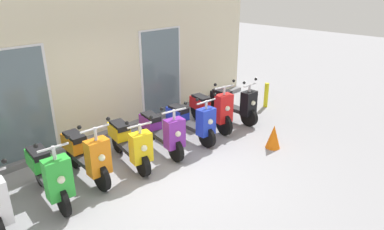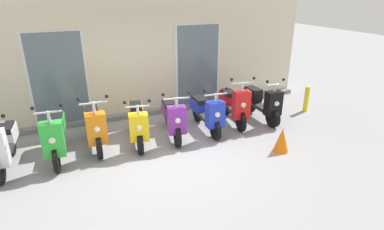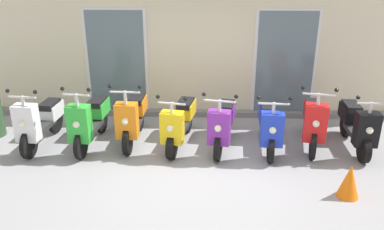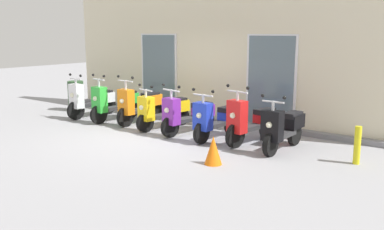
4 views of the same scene
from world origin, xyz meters
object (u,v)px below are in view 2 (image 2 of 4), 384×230
Objects in this scene: scooter_orange at (95,125)px; scooter_red at (234,104)px; scooter_black at (262,102)px; traffic_cone at (282,140)px; scooter_green at (56,135)px; scooter_white at (2,145)px; scooter_yellow at (138,122)px; scooter_blue at (206,112)px; scooter_purple at (173,117)px; curb_bollard at (306,99)px.

scooter_red is at bearing -1.02° from scooter_orange.
traffic_cone is (-0.62, -1.58, -0.21)m from scooter_black.
scooter_green is 0.78m from scooter_orange.
scooter_white is at bearing -178.66° from scooter_green.
scooter_yellow is 1.62m from scooter_blue.
traffic_cone is at bearing -111.35° from scooter_black.
scooter_white is at bearing -173.57° from scooter_orange.
scooter_white is at bearing -178.85° from scooter_purple.
scooter_orange reaches higher than curb_bollard.
scooter_orange is 1.02× the size of scooter_black.
scooter_yellow is at bearing -179.51° from scooter_red.
scooter_black is 1.46m from curb_bollard.
scooter_red is (1.64, 0.06, 0.04)m from scooter_purple.
traffic_cone is at bearing -26.49° from scooter_orange.
scooter_red is (4.98, 0.13, 0.00)m from scooter_white.
scooter_blue is at bearing 0.09° from scooter_green.
scooter_green is 1.02× the size of scooter_orange.
scooter_orange is at bearing 153.51° from traffic_cone.
curb_bollard is at bearing 0.17° from scooter_white.
scooter_white is 1.04× the size of scooter_black.
scooter_yellow is at bearing 178.93° from curb_bollard.
scooter_yellow is 0.80m from scooter_purple.
scooter_blue is 0.82m from scooter_red.
scooter_black is at bearing -6.39° from scooter_red.
scooter_black is at bearing 0.26° from scooter_green.
scooter_red reaches higher than scooter_purple.
scooter_green reaches higher than scooter_blue.
scooter_yellow is at bearing 177.10° from scooter_blue.
scooter_white is 1.01× the size of scooter_blue.
scooter_blue is at bearing 121.55° from traffic_cone.
scooter_orange is 3.00× the size of traffic_cone.
scooter_purple is 2.41m from traffic_cone.
scooter_yellow is (1.64, 0.09, -0.06)m from scooter_green.
traffic_cone is (4.22, -1.56, -0.25)m from scooter_green.
scooter_red reaches higher than scooter_black.
curb_bollard is at bearing -0.68° from scooter_purple.
scooter_blue reaches higher than scooter_yellow.
scooter_orange is (1.67, 0.19, 0.00)m from scooter_white.
scooter_purple reaches higher than traffic_cone.
scooter_green is 3.26m from scooter_blue.
scooter_yellow is 3.05× the size of traffic_cone.
scooter_orange is at bearing 176.29° from scooter_blue.
scooter_red is at bearing 173.61° from scooter_black.
scooter_purple is (3.34, 0.07, -0.03)m from scooter_white.
scooter_yellow is 2.26× the size of curb_bollard.
scooter_red is at bearing 2.17° from scooter_purple.
curb_bollard is (2.22, -0.11, -0.15)m from scooter_red.
scooter_blue is 1.58m from scooter_black.
scooter_black reaches higher than scooter_yellow.
scooter_white is at bearing -179.83° from curb_bollard.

